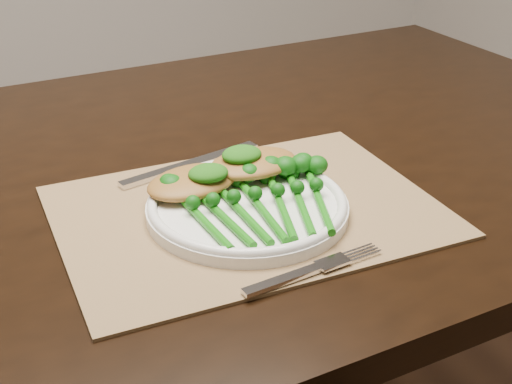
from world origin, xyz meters
name	(u,v)px	position (x,y,z in m)	size (l,w,h in m)	color
dining_table	(177,375)	(0.08, -0.04, 0.38)	(1.65, 0.99, 0.75)	black
placemat	(247,211)	(0.14, -0.21, 0.75)	(0.45, 0.33, 0.00)	olive
dinner_plate	(247,205)	(0.13, -0.21, 0.77)	(0.24, 0.24, 0.02)	white
knife	(178,168)	(0.09, -0.07, 0.76)	(0.21, 0.07, 0.01)	silver
fork	(322,266)	(0.16, -0.36, 0.76)	(0.17, 0.04, 0.01)	silver
chicken_fillet_left	(192,182)	(0.08, -0.16, 0.78)	(0.12, 0.08, 0.02)	#9E6C2E
chicken_fillet_right	(253,163)	(0.17, -0.15, 0.79)	(0.12, 0.08, 0.02)	#9E6C2E
pesto_dollop_left	(208,173)	(0.10, -0.17, 0.79)	(0.05, 0.04, 0.02)	#12490A
pesto_dollop_right	(242,155)	(0.15, -0.15, 0.80)	(0.05, 0.04, 0.02)	#12490A
broccolini_bundle	(262,209)	(0.14, -0.24, 0.77)	(0.19, 0.21, 0.04)	#156B0E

